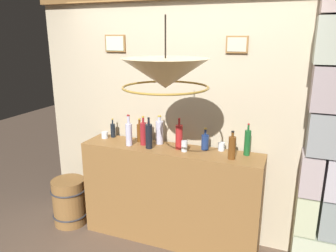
% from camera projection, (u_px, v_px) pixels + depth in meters
% --- Properties ---
extents(panelled_rear_partition, '(3.22, 0.15, 2.75)m').
position_uv_depth(panelled_rear_partition, '(179.00, 105.00, 3.37)').
color(panelled_rear_partition, '#BCAD8E').
rests_on(panelled_rear_partition, ground).
extents(stone_pillar, '(0.39, 0.37, 2.68)m').
position_uv_depth(stone_pillar, '(329.00, 131.00, 2.75)').
color(stone_pillar, beige).
rests_on(stone_pillar, ground).
extents(bar_shelf_unit, '(1.88, 0.39, 1.05)m').
position_uv_depth(bar_shelf_unit, '(170.00, 195.00, 3.38)').
color(bar_shelf_unit, olive).
rests_on(bar_shelf_unit, ground).
extents(liquor_bottle_sherry, '(0.07, 0.07, 0.31)m').
position_uv_depth(liquor_bottle_sherry, '(143.00, 133.00, 3.31)').
color(liquor_bottle_sherry, maroon).
rests_on(liquor_bottle_sherry, bar_shelf_unit).
extents(liquor_bottle_bourbon, '(0.07, 0.07, 0.27)m').
position_uv_depth(liquor_bottle_bourbon, '(232.00, 147.00, 2.93)').
color(liquor_bottle_bourbon, brown).
rests_on(liquor_bottle_bourbon, bar_shelf_unit).
extents(liquor_bottle_vodka, '(0.05, 0.05, 0.22)m').
position_uv_depth(liquor_bottle_vodka, '(113.00, 130.00, 3.58)').
color(liquor_bottle_vodka, black).
rests_on(liquor_bottle_vodka, bar_shelf_unit).
extents(liquor_bottle_rum, '(0.08, 0.08, 0.31)m').
position_uv_depth(liquor_bottle_rum, '(160.00, 132.00, 3.35)').
color(liquor_bottle_rum, silver).
rests_on(liquor_bottle_rum, bar_shelf_unit).
extents(liquor_bottle_rye, '(0.06, 0.06, 0.31)m').
position_uv_depth(liquor_bottle_rye, '(247.00, 142.00, 3.02)').
color(liquor_bottle_rye, '#175525').
rests_on(liquor_bottle_rye, bar_shelf_unit).
extents(liquor_bottle_mezcal, '(0.07, 0.07, 0.22)m').
position_uv_depth(liquor_bottle_mezcal, '(205.00, 142.00, 3.19)').
color(liquor_bottle_mezcal, navy).
rests_on(liquor_bottle_mezcal, bar_shelf_unit).
extents(liquor_bottle_scotch, '(0.07, 0.07, 0.32)m').
position_uv_depth(liquor_bottle_scotch, '(179.00, 137.00, 3.20)').
color(liquor_bottle_scotch, '#A72121').
rests_on(liquor_bottle_scotch, bar_shelf_unit).
extents(liquor_bottle_port, '(0.06, 0.06, 0.26)m').
position_uv_depth(liquor_bottle_port, '(140.00, 132.00, 3.43)').
color(liquor_bottle_port, brown).
rests_on(liquor_bottle_port, bar_shelf_unit).
extents(liquor_bottle_vermouth, '(0.07, 0.07, 0.33)m').
position_uv_depth(liquor_bottle_vermouth, '(129.00, 134.00, 3.30)').
color(liquor_bottle_vermouth, silver).
rests_on(liquor_bottle_vermouth, bar_shelf_unit).
extents(liquor_bottle_tequila, '(0.06, 0.06, 0.22)m').
position_uv_depth(liquor_bottle_tequila, '(149.00, 135.00, 3.40)').
color(liquor_bottle_tequila, '#AAC1D5').
rests_on(liquor_bottle_tequila, bar_shelf_unit).
extents(liquor_bottle_brandy, '(0.07, 0.07, 0.32)m').
position_uv_depth(liquor_bottle_brandy, '(149.00, 136.00, 3.21)').
color(liquor_bottle_brandy, black).
rests_on(liquor_bottle_brandy, bar_shelf_unit).
extents(glass_tumbler_rocks, '(0.06, 0.06, 0.11)m').
position_uv_depth(glass_tumbler_rocks, '(184.00, 146.00, 3.14)').
color(glass_tumbler_rocks, silver).
rests_on(glass_tumbler_rocks, bar_shelf_unit).
extents(glass_tumbler_highball, '(0.07, 0.07, 0.07)m').
position_uv_depth(glass_tumbler_highball, '(105.00, 135.00, 3.56)').
color(glass_tumbler_highball, silver).
rests_on(glass_tumbler_highball, bar_shelf_unit).
extents(glass_tumbler_shot, '(0.06, 0.06, 0.08)m').
position_uv_depth(glass_tumbler_shot, '(221.00, 147.00, 3.17)').
color(glass_tumbler_shot, silver).
rests_on(glass_tumbler_shot, bar_shelf_unit).
extents(pendant_lamp, '(0.64, 0.64, 0.51)m').
position_uv_depth(pendant_lamp, '(165.00, 74.00, 2.31)').
color(pendant_lamp, beige).
extents(wooden_barrel, '(0.41, 0.41, 0.55)m').
position_uv_depth(wooden_barrel, '(70.00, 201.00, 3.75)').
color(wooden_barrel, olive).
rests_on(wooden_barrel, ground).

